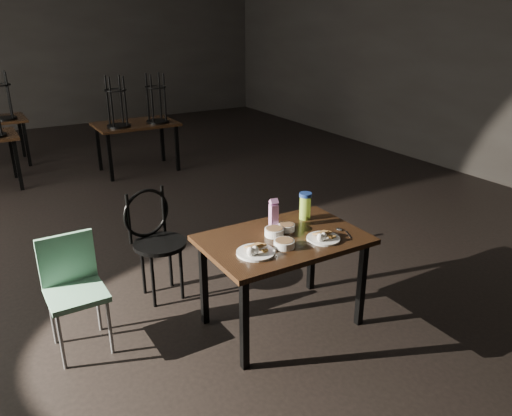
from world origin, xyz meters
TOP-DOWN VIEW (x-y plane):
  - room at (-0.06, 0.01)m, footprint 12.00×12.04m
  - main_table at (0.38, -2.70)m, footprint 1.20×0.80m
  - plate_left at (0.06, -2.82)m, footprint 0.27×0.27m
  - plate_right at (0.61, -2.88)m, footprint 0.25×0.25m
  - bowl_near at (0.33, -2.63)m, footprint 0.15×0.15m
  - bowl_far at (0.47, -2.60)m, footprint 0.13×0.13m
  - bowl_big at (0.29, -2.84)m, footprint 0.15×0.15m
  - juice_carton at (0.41, -2.51)m, footprint 0.07×0.07m
  - water_bottle at (0.72, -2.48)m, footprint 0.13×0.13m
  - spoon at (0.82, -2.82)m, footprint 0.06×0.20m
  - bentwood_chair at (-0.30, -1.75)m, footprint 0.47×0.46m
  - school_chair at (-1.06, -2.15)m, footprint 0.40×0.40m
  - bg_table_right at (0.74, 1.86)m, footprint 1.20×0.80m

SIDE VIEW (x-z plane):
  - school_chair at x=-1.06m, z-range 0.09..0.94m
  - bentwood_chair at x=-0.30m, z-range 0.09..1.03m
  - main_table at x=0.38m, z-range 0.30..1.05m
  - bg_table_right at x=0.74m, z-range 0.01..1.49m
  - spoon at x=0.82m, z-range 0.75..0.76m
  - plate_right at x=0.61m, z-range 0.73..0.81m
  - plate_left at x=0.06m, z-range 0.73..0.82m
  - bowl_far at x=0.47m, z-range 0.75..0.80m
  - bowl_big at x=0.29m, z-range 0.75..0.80m
  - bowl_near at x=0.33m, z-range 0.75..0.81m
  - juice_carton at x=0.41m, z-range 0.74..0.98m
  - water_bottle at x=0.72m, z-range 0.75..0.97m
  - room at x=-0.06m, z-range 0.72..3.94m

